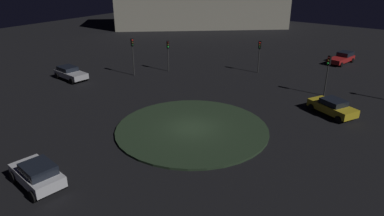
% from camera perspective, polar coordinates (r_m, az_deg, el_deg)
% --- Properties ---
extents(ground_plane, '(119.54, 119.54, 0.00)m').
position_cam_1_polar(ground_plane, '(27.98, -0.00, -3.53)').
color(ground_plane, black).
extents(roundabout_island, '(12.18, 12.18, 0.16)m').
position_cam_1_polar(roundabout_island, '(27.95, -0.00, -3.38)').
color(roundabout_island, '#263823').
rests_on(roundabout_island, ground_plane).
extents(car_yellow, '(3.47, 4.55, 1.43)m').
position_cam_1_polar(car_yellow, '(32.82, 21.99, 0.19)').
color(car_yellow, gold).
rests_on(car_yellow, ground_plane).
extents(car_silver, '(2.36, 4.49, 1.42)m').
position_cam_1_polar(car_silver, '(42.35, -19.30, 5.44)').
color(car_silver, silver).
rests_on(car_silver, ground_plane).
extents(car_white, '(2.46, 4.02, 1.56)m').
position_cam_1_polar(car_white, '(22.84, -23.97, -9.82)').
color(car_white, white).
rests_on(car_white, ground_plane).
extents(car_red, '(4.79, 2.66, 1.40)m').
position_cam_1_polar(car_red, '(50.97, 23.35, 7.55)').
color(car_red, red).
rests_on(car_red, ground_plane).
extents(traffic_light_northeast, '(0.38, 0.39, 3.78)m').
position_cam_1_polar(traffic_light_northeast, '(42.74, -3.95, 9.51)').
color(traffic_light_northeast, '#2D2D2D').
rests_on(traffic_light_northeast, ground_plane).
extents(traffic_light_northeast_near, '(0.37, 0.40, 4.40)m').
position_cam_1_polar(traffic_light_northeast_near, '(41.41, -9.69, 9.41)').
color(traffic_light_northeast_near, '#2D2D2D').
rests_on(traffic_light_northeast_near, ground_plane).
extents(traffic_light_east, '(0.38, 0.33, 3.89)m').
position_cam_1_polar(traffic_light_east, '(42.74, 10.97, 9.25)').
color(traffic_light_east, '#2D2D2D').
rests_on(traffic_light_east, ground_plane).
extents(traffic_light_southeast, '(0.39, 0.36, 4.10)m').
position_cam_1_polar(traffic_light_southeast, '(36.71, 21.35, 6.17)').
color(traffic_light_southeast, '#2D2D2D').
rests_on(traffic_light_southeast, ground_plane).
extents(store_building, '(30.34, 32.94, 9.65)m').
position_cam_1_polar(store_building, '(75.24, 1.53, 16.82)').
color(store_building, '#ADA893').
rests_on(store_building, ground_plane).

